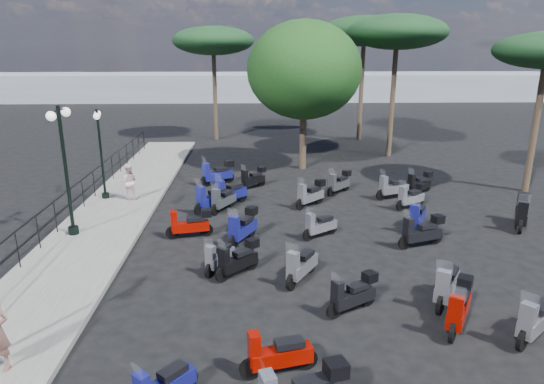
{
  "coord_description": "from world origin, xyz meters",
  "views": [
    {
      "loc": [
        -0.97,
        -13.59,
        6.31
      ],
      "look_at": [
        -0.4,
        3.12,
        1.2
      ],
      "focal_mm": 32.0,
      "sensor_mm": 36.0,
      "label": 1
    }
  ],
  "objects_px": {
    "pedestrian_far": "(129,182)",
    "scooter_7": "(352,295)",
    "scooter_21": "(417,217)",
    "scooter_15": "(320,226)",
    "scooter_28": "(521,213)",
    "scooter_20": "(446,285)",
    "pine_1": "(397,32)",
    "scooter_16": "(339,183)",
    "lamp_post_2": "(101,148)",
    "scooter_22": "(411,197)",
    "scooter_4": "(223,200)",
    "scooter_19": "(459,308)",
    "scooter_6": "(277,355)",
    "scooter_29": "(419,183)",
    "scooter_23": "(392,188)",
    "scooter_3": "(190,224)",
    "broadleaf_tree": "(304,70)",
    "scooter_2": "(219,257)",
    "scooter_17": "(311,195)",
    "scooter_10": "(212,199)",
    "lamp_post_1": "(65,163)",
    "pine_2": "(213,41)",
    "scooter_5": "(253,179)",
    "scooter_26": "(535,321)",
    "scooter_14": "(301,266)",
    "scooter_9": "(243,227)",
    "scooter_11": "(217,174)",
    "scooter_30": "(230,194)",
    "scooter_8": "(238,260)",
    "pine_0": "(364,31)"
  },
  "relations": [
    {
      "from": "scooter_4",
      "to": "pine_2",
      "type": "height_order",
      "value": "pine_2"
    },
    {
      "from": "scooter_2",
      "to": "scooter_7",
      "type": "distance_m",
      "value": 4.18
    },
    {
      "from": "scooter_26",
      "to": "scooter_29",
      "type": "xyz_separation_m",
      "value": [
        1.04,
        11.06,
        -0.03
      ]
    },
    {
      "from": "scooter_11",
      "to": "scooter_7",
      "type": "bearing_deg",
      "value": 167.02
    },
    {
      "from": "scooter_4",
      "to": "scooter_16",
      "type": "relative_size",
      "value": 1.19
    },
    {
      "from": "lamp_post_1",
      "to": "scooter_21",
      "type": "distance_m",
      "value": 12.07
    },
    {
      "from": "scooter_15",
      "to": "scooter_28",
      "type": "distance_m",
      "value": 7.36
    },
    {
      "from": "scooter_6",
      "to": "scooter_15",
      "type": "height_order",
      "value": "scooter_6"
    },
    {
      "from": "scooter_28",
      "to": "scooter_29",
      "type": "bearing_deg",
      "value": -33.6
    },
    {
      "from": "scooter_6",
      "to": "scooter_10",
      "type": "bearing_deg",
      "value": -1.22
    },
    {
      "from": "scooter_17",
      "to": "scooter_22",
      "type": "relative_size",
      "value": 0.95
    },
    {
      "from": "lamp_post_1",
      "to": "scooter_22",
      "type": "relative_size",
      "value": 3.12
    },
    {
      "from": "scooter_6",
      "to": "scooter_17",
      "type": "bearing_deg",
      "value": -23.25
    },
    {
      "from": "pedestrian_far",
      "to": "scooter_7",
      "type": "xyz_separation_m",
      "value": [
        7.57,
        -8.85,
        -0.45
      ]
    },
    {
      "from": "scooter_4",
      "to": "scooter_19",
      "type": "relative_size",
      "value": 0.96
    },
    {
      "from": "scooter_16",
      "to": "scooter_28",
      "type": "distance_m",
      "value": 7.26
    },
    {
      "from": "scooter_21",
      "to": "scooter_3",
      "type": "bearing_deg",
      "value": 33.66
    },
    {
      "from": "scooter_15",
      "to": "pine_2",
      "type": "bearing_deg",
      "value": -19.33
    },
    {
      "from": "scooter_3",
      "to": "scooter_28",
      "type": "height_order",
      "value": "scooter_28"
    },
    {
      "from": "lamp_post_2",
      "to": "scooter_23",
      "type": "distance_m",
      "value": 12.22
    },
    {
      "from": "scooter_23",
      "to": "scooter_30",
      "type": "bearing_deg",
      "value": 73.3
    },
    {
      "from": "scooter_28",
      "to": "scooter_21",
      "type": "bearing_deg",
      "value": 29.49
    },
    {
      "from": "lamp_post_1",
      "to": "scooter_7",
      "type": "bearing_deg",
      "value": -25.36
    },
    {
      "from": "scooter_10",
      "to": "scooter_14",
      "type": "xyz_separation_m",
      "value": [
        2.96,
        -5.95,
        -0.04
      ]
    },
    {
      "from": "scooter_26",
      "to": "scooter_8",
      "type": "bearing_deg",
      "value": 23.01
    },
    {
      "from": "scooter_4",
      "to": "scooter_16",
      "type": "xyz_separation_m",
      "value": [
        4.96,
        2.23,
        0.01
      ]
    },
    {
      "from": "lamp_post_1",
      "to": "scooter_21",
      "type": "bearing_deg",
      "value": 6.97
    },
    {
      "from": "scooter_16",
      "to": "scooter_20",
      "type": "height_order",
      "value": "scooter_20"
    },
    {
      "from": "scooter_3",
      "to": "pedestrian_far",
      "type": "bearing_deg",
      "value": 25.57
    },
    {
      "from": "scooter_16",
      "to": "lamp_post_2",
      "type": "bearing_deg",
      "value": 49.27
    },
    {
      "from": "pine_2",
      "to": "scooter_30",
      "type": "bearing_deg",
      "value": -83.5
    },
    {
      "from": "lamp_post_2",
      "to": "broadleaf_tree",
      "type": "relative_size",
      "value": 0.49
    },
    {
      "from": "scooter_4",
      "to": "scooter_10",
      "type": "distance_m",
      "value": 0.44
    },
    {
      "from": "broadleaf_tree",
      "to": "scooter_5",
      "type": "bearing_deg",
      "value": -125.75
    },
    {
      "from": "scooter_20",
      "to": "pine_1",
      "type": "relative_size",
      "value": 0.2
    },
    {
      "from": "scooter_10",
      "to": "scooter_26",
      "type": "xyz_separation_m",
      "value": [
        7.86,
        -8.9,
        -0.03
      ]
    },
    {
      "from": "scooter_7",
      "to": "scooter_19",
      "type": "relative_size",
      "value": 0.89
    },
    {
      "from": "scooter_9",
      "to": "scooter_15",
      "type": "distance_m",
      "value": 2.62
    },
    {
      "from": "scooter_3",
      "to": "scooter_21",
      "type": "xyz_separation_m",
      "value": [
        7.93,
        0.46,
        -0.01
      ]
    },
    {
      "from": "scooter_23",
      "to": "scooter_15",
      "type": "bearing_deg",
      "value": 116.67
    },
    {
      "from": "scooter_29",
      "to": "scooter_23",
      "type": "bearing_deg",
      "value": 88.22
    },
    {
      "from": "broadleaf_tree",
      "to": "scooter_2",
      "type": "bearing_deg",
      "value": -106.51
    },
    {
      "from": "scooter_2",
      "to": "scooter_16",
      "type": "relative_size",
      "value": 1.08
    },
    {
      "from": "pedestrian_far",
      "to": "scooter_16",
      "type": "bearing_deg",
      "value": 176.0
    },
    {
      "from": "pedestrian_far",
      "to": "scooter_21",
      "type": "distance_m",
      "value": 11.45
    },
    {
      "from": "scooter_9",
      "to": "pine_0",
      "type": "relative_size",
      "value": 0.2
    },
    {
      "from": "scooter_4",
      "to": "scooter_5",
      "type": "distance_m",
      "value": 3.36
    },
    {
      "from": "scooter_28",
      "to": "scooter_22",
      "type": "bearing_deg",
      "value": -6.63
    },
    {
      "from": "lamp_post_2",
      "to": "scooter_14",
      "type": "xyz_separation_m",
      "value": [
        7.52,
        -7.43,
        -1.79
      ]
    },
    {
      "from": "scooter_7",
      "to": "pine_1",
      "type": "relative_size",
      "value": 0.17
    }
  ]
}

